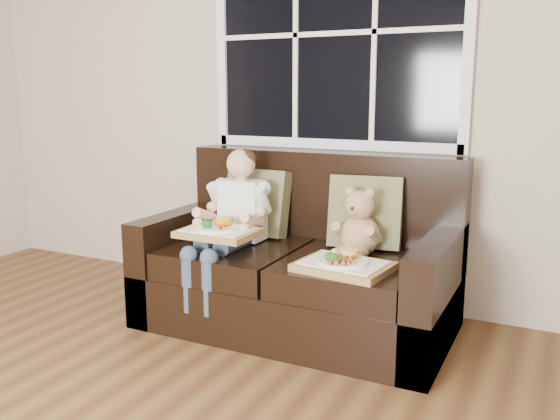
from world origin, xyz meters
The scene contains 8 objects.
window_back centered at (0.49, 2.48, 1.65)m, with size 1.62×0.04×1.37m.
loveseat centered at (0.49, 2.02, 0.31)m, with size 1.70×0.92×0.96m.
pillow_left centered at (0.13, 2.17, 0.65)m, with size 0.41×0.20×0.41m.
pillow_right centered at (0.82, 2.17, 0.65)m, with size 0.43×0.25×0.41m.
child centered at (0.12, 1.90, 0.64)m, with size 0.37×0.59×0.83m.
teddy_bear centered at (0.83, 2.02, 0.60)m, with size 0.24×0.29×0.38m.
tray_left centered at (0.15, 1.70, 0.57)m, with size 0.41×0.31×0.09m.
tray_right centered at (0.87, 1.70, 0.48)m, with size 0.48×0.39×0.10m.
Camera 1 is at (1.82, -0.94, 1.32)m, focal length 38.00 mm.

